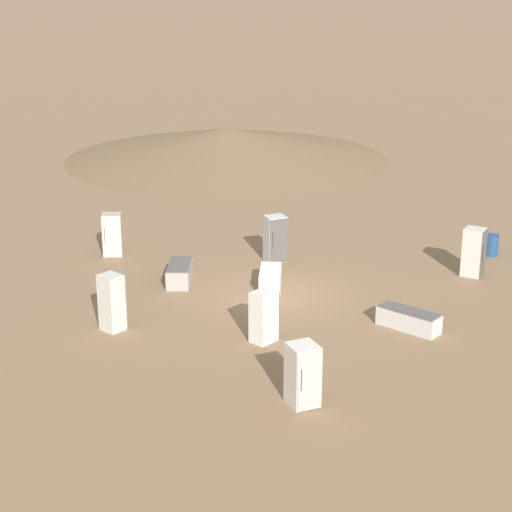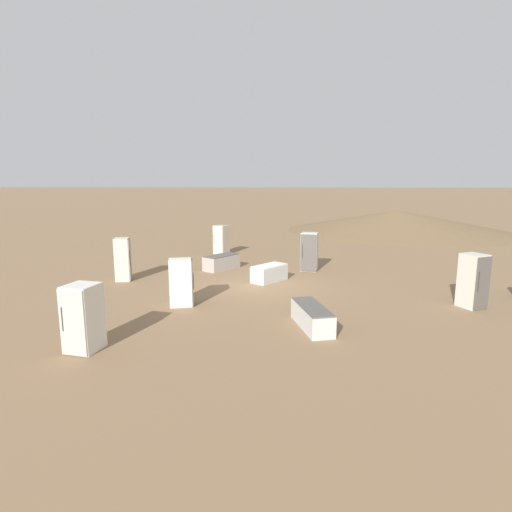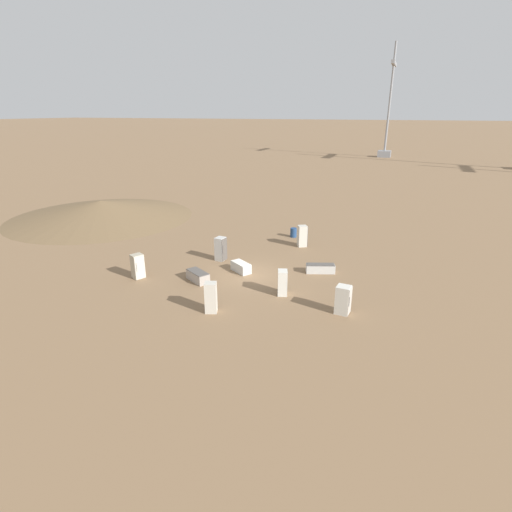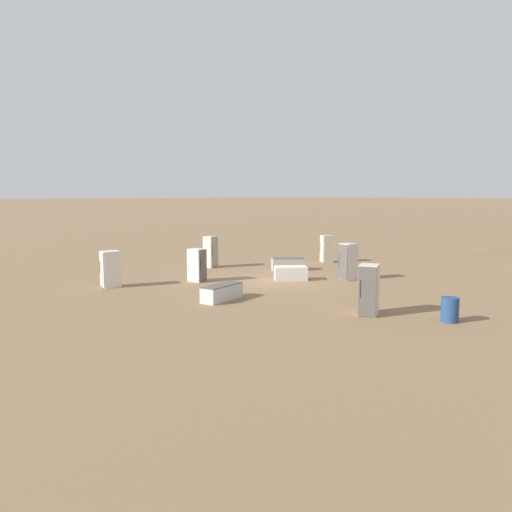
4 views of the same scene
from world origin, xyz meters
TOP-DOWN VIEW (x-y plane):
  - ground_plane at (0.00, 0.00)m, footprint 1000.00×1000.00m
  - dirt_mound at (8.88, 20.12)m, footprint 18.45×18.45m
  - discarded_fridge_0 at (-3.21, -6.70)m, footprint 0.76×0.83m
  - discarded_fridge_1 at (-3.11, 6.69)m, footprint 0.92×0.89m
  - discarded_fridge_2 at (2.10, -4.32)m, footprint 1.26×2.04m
  - discarded_fridge_3 at (-2.16, 2.79)m, footprint 1.56×1.90m
  - discarded_fridge_4 at (0.31, 0.80)m, footprint 1.45×1.69m
  - discarded_fridge_5 at (1.86, 3.07)m, footprint 0.80×0.75m
  - discarded_fridge_6 at (-5.63, 0.05)m, footprint 0.77×0.78m
  - discarded_fridge_7 at (7.13, -1.71)m, footprint 0.90×0.93m
  - discarded_fridge_8 at (-2.12, -2.93)m, footprint 0.88×0.75m

SIDE VIEW (x-z plane):
  - ground_plane at x=0.00m, z-range 0.00..0.00m
  - discarded_fridge_2 at x=2.10m, z-range 0.00..0.61m
  - discarded_fridge_4 at x=0.31m, z-range 0.00..0.67m
  - discarded_fridge_3 at x=-2.16m, z-range 0.00..0.67m
  - discarded_fridge_8 at x=-2.12m, z-range 0.00..1.54m
  - discarded_fridge_0 at x=-3.21m, z-range 0.00..1.60m
  - discarded_fridge_1 at x=-3.11m, z-range 0.00..1.64m
  - discarded_fridge_7 at x=7.13m, z-range 0.00..1.73m
  - dirt_mound at x=8.88m, z-range 0.00..1.74m
  - discarded_fridge_5 at x=1.86m, z-range 0.00..1.74m
  - discarded_fridge_6 at x=-5.63m, z-range 0.00..1.75m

